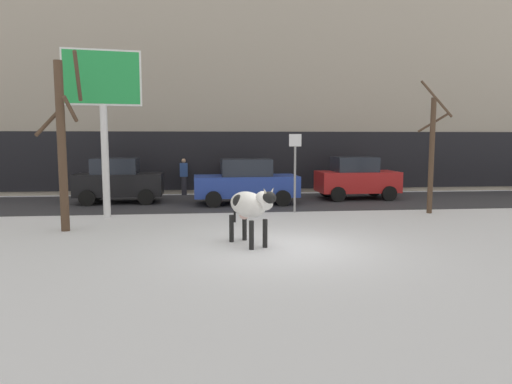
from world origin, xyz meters
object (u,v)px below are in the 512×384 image
object	(u,v)px
cow_holstein	(248,206)
car_red_hatchback	(356,178)
pedestrian_by_cars	(224,176)
street_sign	(295,166)
bare_tree_left_lot	(432,150)
bare_tree_right_lot	(62,141)
billboard	(103,88)
car_blue_sedan	(246,182)
pedestrian_far_left	(372,175)
pedestrian_near_billboard	(184,177)
car_black_hatchback	(119,181)

from	to	relation	value
cow_holstein	car_red_hatchback	distance (m)	10.17
pedestrian_by_cars	street_sign	world-z (taller)	street_sign
bare_tree_left_lot	bare_tree_right_lot	xyz separation A→B (m)	(-11.99, -1.97, 0.35)
billboard	car_red_hatchback	world-z (taller)	billboard
car_blue_sedan	pedestrian_far_left	bearing A→B (deg)	26.38
car_red_hatchback	street_sign	bearing A→B (deg)	-134.54
car_blue_sedan	bare_tree_left_lot	world-z (taller)	bare_tree_left_lot
cow_holstein	pedestrian_by_cars	xyz separation A→B (m)	(-0.19, 10.69, -0.12)
pedestrian_by_cars	street_sign	xyz separation A→B (m)	(2.32, -5.68, 0.79)
billboard	car_blue_sedan	size ratio (longest dim) A/B	1.31
pedestrian_by_cars	pedestrian_far_left	distance (m)	7.29
car_blue_sedan	pedestrian_near_billboard	world-z (taller)	car_blue_sedan
street_sign	pedestrian_by_cars	bearing A→B (deg)	112.21
car_black_hatchback	street_sign	world-z (taller)	street_sign
bare_tree_left_lot	car_black_hatchback	bearing A→B (deg)	161.05
car_red_hatchback	bare_tree_right_lot	size ratio (longest dim) A/B	0.70
car_red_hatchback	cow_holstein	bearing A→B (deg)	-123.19
pedestrian_near_billboard	bare_tree_right_lot	xyz separation A→B (m)	(-2.98, -8.32, 1.71)
billboard	bare_tree_right_lot	bearing A→B (deg)	-106.19
car_black_hatchback	pedestrian_by_cars	world-z (taller)	car_black_hatchback
pedestrian_near_billboard	street_sign	distance (m)	7.12
car_black_hatchback	bare_tree_left_lot	world-z (taller)	bare_tree_left_lot
bare_tree_left_lot	bare_tree_right_lot	distance (m)	12.16
car_blue_sedan	pedestrian_by_cars	distance (m)	3.33
street_sign	cow_holstein	bearing A→B (deg)	-113.00
pedestrian_far_left	car_blue_sedan	bearing A→B (deg)	-153.62
car_red_hatchback	pedestrian_near_billboard	bearing A→B (deg)	164.11
car_red_hatchback	bare_tree_right_lot	bearing A→B (deg)	-150.06
car_black_hatchback	pedestrian_far_left	world-z (taller)	car_black_hatchback
pedestrian_far_left	bare_tree_left_lot	xyz separation A→B (m)	(-0.19, -6.35, 1.36)
car_blue_sedan	bare_tree_right_lot	world-z (taller)	bare_tree_right_lot
cow_holstein	car_blue_sedan	world-z (taller)	car_blue_sedan
car_black_hatchback	street_sign	size ratio (longest dim) A/B	1.26
car_red_hatchback	pedestrian_far_left	size ratio (longest dim) A/B	2.05
bare_tree_left_lot	bare_tree_right_lot	bearing A→B (deg)	-170.70
pedestrian_far_left	street_sign	bearing A→B (deg)	-131.23
car_blue_sedan	billboard	bearing A→B (deg)	-150.95
car_black_hatchback	pedestrian_near_billboard	world-z (taller)	car_black_hatchback
billboard	street_sign	size ratio (longest dim) A/B	1.97
cow_holstein	street_sign	distance (m)	5.49
street_sign	pedestrian_near_billboard	bearing A→B (deg)	126.69
pedestrian_by_cars	billboard	bearing A→B (deg)	-125.10
car_black_hatchback	bare_tree_right_lot	size ratio (longest dim) A/B	0.70
car_red_hatchback	pedestrian_far_left	xyz separation A→B (m)	(1.54, 2.18, -0.05)
pedestrian_far_left	bare_tree_left_lot	distance (m)	6.50
cow_holstein	pedestrian_far_left	size ratio (longest dim) A/B	1.09
billboard	street_sign	bearing A→B (deg)	2.90
car_blue_sedan	pedestrian_far_left	distance (m)	7.30
cow_holstein	bare_tree_left_lot	bearing A→B (deg)	32.13
billboard	bare_tree_left_lot	world-z (taller)	billboard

